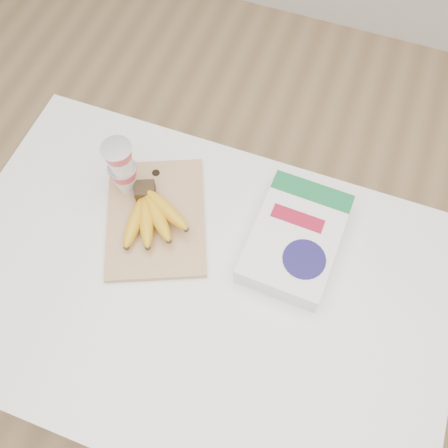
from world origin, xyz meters
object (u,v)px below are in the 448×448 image
Objects in this scene: table at (203,334)px; yogurt_stack at (122,167)px; cutting_board at (156,218)px; cereal_box at (295,238)px; bananas at (151,214)px.

table is 0.63m from yogurt_stack.
yogurt_stack reaches higher than cutting_board.
cutting_board is at bearing -169.09° from cereal_box.
cutting_board is 0.04m from bananas.
cereal_box is at bearing -14.66° from cutting_board.
cutting_board is 1.09× the size of cereal_box.
yogurt_stack is at bearing -177.95° from cereal_box.
table is 0.54m from cereal_box.
bananas is at bearing 144.25° from table.
cutting_board is at bearing -28.18° from yogurt_stack.
yogurt_stack is at bearing 128.35° from cutting_board.
table is at bearing -133.55° from cereal_box.
table is 0.52m from bananas.
bananas is at bearing -167.48° from cereal_box.
bananas is (-0.16, 0.11, 0.48)m from table.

